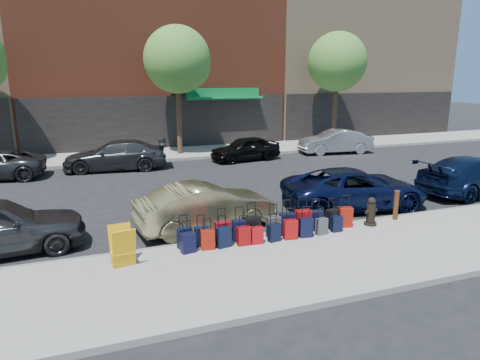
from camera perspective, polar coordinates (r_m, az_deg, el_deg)
name	(u,v)px	position (r m, az deg, el deg)	size (l,w,h in m)	color
ground	(220,198)	(16.65, -2.67, -2.39)	(120.00, 120.00, 0.00)	black
sidewalk_near	(298,262)	(10.96, 7.75, -10.84)	(60.00, 4.00, 0.15)	gray
sidewalk_far	(170,154)	(26.12, -9.27, 3.51)	(60.00, 4.00, 0.15)	gray
curb_near	(266,235)	(12.64, 3.48, -7.34)	(60.00, 0.08, 0.15)	gray
curb_far	(177,159)	(24.17, -8.36, 2.73)	(60.00, 0.08, 0.15)	gray
building_right	(335,23)	(39.46, 12.59, 19.73)	(15.00, 12.12, 18.00)	#9F8261
tree_center	(180,62)	(25.38, -8.05, 15.37)	(3.80, 3.80, 7.27)	black
tree_right	(339,63)	(29.45, 13.07, 14.90)	(3.80, 3.80, 7.27)	black
suitcase_front_0	(185,237)	(11.54, -7.41, -7.61)	(0.41, 0.27, 0.91)	black
suitcase_front_1	(202,236)	(11.62, -5.12, -7.46)	(0.37, 0.21, 0.87)	black
suitcase_front_2	(222,232)	(11.76, -2.35, -6.96)	(0.43, 0.28, 0.99)	maroon
suitcase_front_3	(240,230)	(11.89, -0.02, -6.72)	(0.42, 0.25, 0.98)	black
suitcase_front_4	(252,228)	(12.00, 1.67, -6.41)	(0.45, 0.25, 1.06)	black
suitcase_front_5	(273,226)	(12.25, 4.49, -6.19)	(0.40, 0.23, 0.95)	#3A3A40
suitcase_front_6	(287,224)	(12.41, 6.26, -5.84)	(0.45, 0.28, 1.03)	black
suitcase_front_7	(303,221)	(12.68, 8.40, -5.43)	(0.45, 0.27, 1.07)	maroon
suitcase_front_8	(316,220)	(12.88, 10.07, -5.32)	(0.40, 0.23, 0.97)	black
suitcase_front_9	(332,219)	(13.19, 12.15, -5.05)	(0.41, 0.28, 0.92)	black
suitcase_front_10	(345,217)	(13.35, 13.85, -4.82)	(0.44, 0.29, 0.99)	#971409
suitcase_back_0	(188,243)	(11.23, -6.94, -8.30)	(0.39, 0.26, 0.86)	black
suitcase_back_1	(208,239)	(11.39, -4.35, -7.91)	(0.38, 0.25, 0.86)	maroon
suitcase_back_2	(224,237)	(11.50, -2.21, -7.62)	(0.41, 0.29, 0.89)	black
suitcase_back_3	(244,236)	(11.62, 0.48, -7.46)	(0.35, 0.21, 0.83)	maroon
suitcase_back_4	(257,235)	(11.73, 2.25, -7.36)	(0.33, 0.20, 0.77)	#AD0B10
suitcase_back_5	(274,233)	(11.92, 4.58, -7.01)	(0.36, 0.25, 0.79)	black
suitcase_back_6	(290,229)	(12.12, 6.73, -6.57)	(0.40, 0.27, 0.89)	#A30B0A
suitcase_back_7	(306,227)	(12.33, 8.77, -6.27)	(0.40, 0.27, 0.89)	black
suitcase_back_8	(322,226)	(12.60, 10.83, -6.08)	(0.35, 0.24, 0.78)	#414146
suitcase_back_9	(337,224)	(12.92, 12.74, -5.71)	(0.32, 0.19, 0.76)	black
fire_hydrant	(371,212)	(13.71, 17.07, -4.13)	(0.45, 0.39, 0.87)	black
bollard	(396,205)	(14.45, 20.09, -3.11)	(0.17, 0.17, 0.94)	#38190C
display_rack	(123,247)	(10.73, -15.39, -8.56)	(0.62, 0.67, 0.97)	#EEA60D
car_near_1	(206,207)	(13.17, -4.62, -3.56)	(1.50, 4.31, 1.42)	tan
car_near_2	(355,189)	(15.75, 15.04, -1.11)	(2.36, 5.12, 1.42)	#0C1235
car_near_3	(475,175)	(19.48, 28.86, 0.54)	(2.10, 5.15, 1.50)	#0C1634
car_far_1	(115,155)	(22.40, -16.28, 3.17)	(2.05, 5.04, 1.46)	#303033
car_far_2	(245,149)	(23.93, 0.72, 4.21)	(1.58, 3.94, 1.34)	black
car_far_3	(335,141)	(26.86, 12.60, 5.04)	(1.54, 4.43, 1.46)	silver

